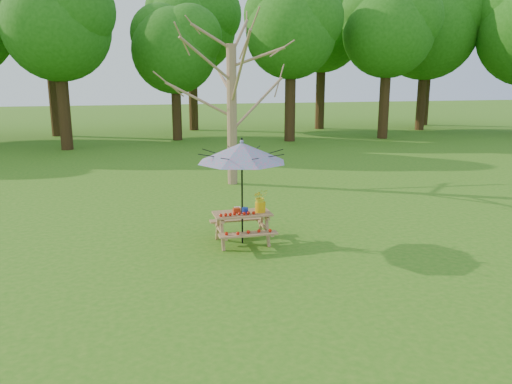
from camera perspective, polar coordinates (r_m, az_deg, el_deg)
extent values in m
plane|color=#2F7115|center=(6.61, -10.95, -18.79)|extent=(120.00, 120.00, 0.00)
cylinder|color=#8E684D|center=(16.25, -2.77, 8.69)|extent=(0.34, 0.34, 4.47)
cube|color=#986F45|center=(10.51, -1.58, -2.48)|extent=(1.20, 0.62, 0.04)
cube|color=#986F45|center=(10.08, -0.86, -4.88)|extent=(1.20, 0.22, 0.04)
cube|color=#986F45|center=(11.10, -2.22, -3.19)|extent=(1.20, 0.22, 0.04)
cylinder|color=black|center=(10.39, -1.60, 0.04)|extent=(0.04, 0.04, 2.25)
cone|color=#1FA2B2|center=(10.24, -1.63, 4.54)|extent=(2.08, 2.08, 0.40)
sphere|color=#1FA2B2|center=(10.21, -1.64, 5.77)|extent=(0.08, 0.08, 0.08)
cube|color=red|center=(10.50, -2.25, -2.11)|extent=(0.14, 0.12, 0.10)
cylinder|color=#132B9C|center=(10.41, -1.26, -2.14)|extent=(0.13, 0.13, 0.13)
cube|color=beige|center=(10.69, -2.12, -1.91)|extent=(0.13, 0.13, 0.07)
cylinder|color=#EEAA0C|center=(10.52, 0.50, -1.72)|extent=(0.22, 0.22, 0.22)
imported|color=yellow|center=(10.47, 0.50, -0.58)|extent=(0.31, 0.27, 0.33)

